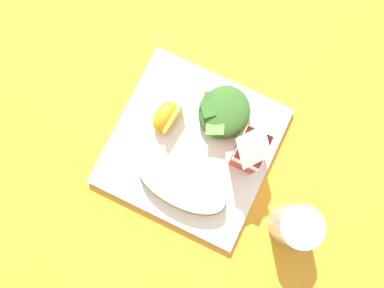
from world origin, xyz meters
name	(u,v)px	position (x,y,z in m)	size (l,w,h in m)	color
ground	(192,146)	(0.00, 0.00, 0.00)	(3.00, 3.00, 0.00)	orange
white_plate	(192,146)	(0.00, 0.00, 0.01)	(0.28, 0.28, 0.02)	white
cheesy_pizza_bread	(181,184)	(0.07, 0.01, 0.03)	(0.09, 0.17, 0.04)	#A87038
green_salad_pile	(224,112)	(-0.07, 0.03, 0.04)	(0.11, 0.09, 0.04)	#336023
milk_carton	(251,150)	(-0.03, 0.09, 0.08)	(0.06, 0.04, 0.11)	#B7332D
orange_wedge_front	(166,116)	(-0.02, -0.06, 0.04)	(0.06, 0.04, 0.04)	orange
drinking_clear_cup	(295,225)	(0.05, 0.21, 0.05)	(0.07, 0.07, 0.10)	silver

